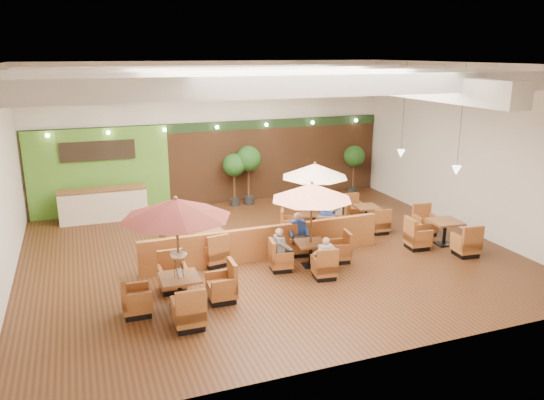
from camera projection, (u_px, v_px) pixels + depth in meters
name	position (u px, v px, depth m)	size (l,w,h in m)	color
room	(262.00, 127.00, 16.07)	(14.04, 14.00, 5.52)	#381E0F
service_counter	(103.00, 205.00, 18.84)	(3.00, 0.75, 1.18)	beige
booth_divider	(265.00, 243.00, 15.29)	(7.20, 0.18, 1.00)	brown
table_0	(177.00, 234.00, 12.00)	(2.67, 2.67, 2.73)	brown
table_1	(311.00, 209.00, 14.49)	(2.45, 2.45, 2.46)	brown
table_2	(315.00, 184.00, 17.28)	(2.49, 2.49, 2.40)	brown
table_3	(198.00, 240.00, 15.65)	(1.85, 2.68, 1.55)	brown
table_4	(437.00, 234.00, 16.39)	(1.84, 2.70, 1.00)	brown
table_5	(366.00, 216.00, 18.36)	(0.86, 2.38, 0.88)	brown
topiary_0	(234.00, 167.00, 20.42)	(0.88, 0.88, 2.05)	black
topiary_1	(248.00, 161.00, 20.56)	(1.00, 1.00, 2.32)	black
topiary_2	(354.00, 158.00, 22.17)	(0.89, 0.89, 2.06)	black
diner_0	(325.00, 253.00, 13.94)	(0.35, 0.28, 0.71)	silver
diner_1	(298.00, 230.00, 15.54)	(0.44, 0.38, 0.84)	#234399
diner_2	(281.00, 245.00, 14.44)	(0.31, 0.38, 0.77)	gray
diner_3	(325.00, 219.00, 16.74)	(0.40, 0.36, 0.74)	#234399
diner_4	(338.00, 208.00, 17.82)	(0.44, 0.46, 0.81)	silver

